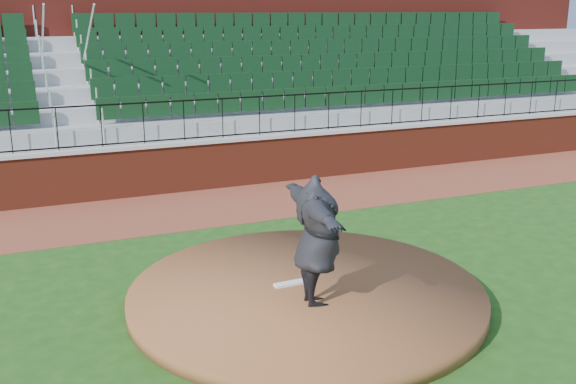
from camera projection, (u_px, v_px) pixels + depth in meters
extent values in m
plane|color=#1B4513|center=(323.00, 289.00, 11.04)|extent=(90.00, 90.00, 0.00)
cube|color=brown|center=(225.00, 204.00, 15.84)|extent=(34.00, 3.20, 0.01)
cube|color=maroon|center=(205.00, 166.00, 17.10)|extent=(34.00, 0.35, 1.20)
cube|color=#B7B7B7|center=(204.00, 141.00, 16.93)|extent=(34.00, 0.45, 0.10)
cube|color=maroon|center=(155.00, 65.00, 21.43)|extent=(34.00, 0.50, 5.50)
cylinder|color=brown|center=(306.00, 294.00, 10.55)|extent=(5.61, 5.61, 0.25)
cube|color=white|center=(292.00, 283.00, 10.62)|extent=(0.59, 0.17, 0.04)
imported|color=black|center=(317.00, 240.00, 9.68)|extent=(1.01, 2.51, 1.99)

